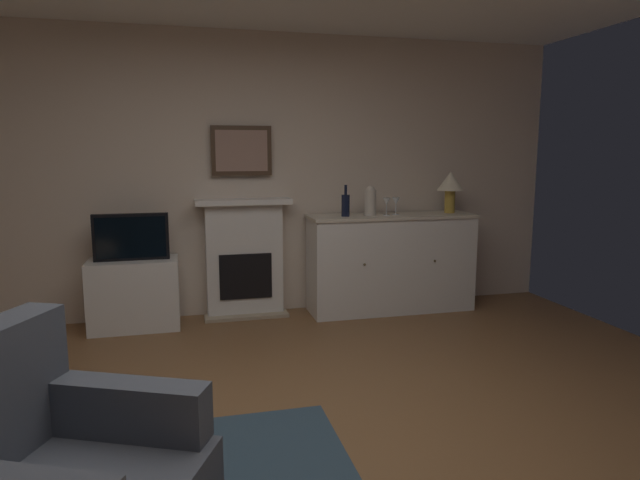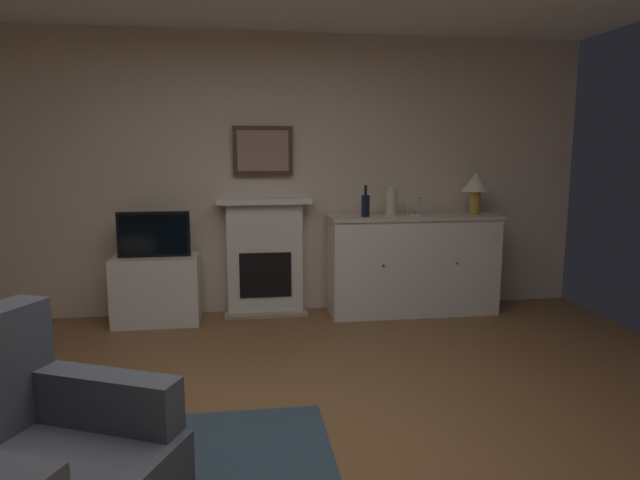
# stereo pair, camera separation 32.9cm
# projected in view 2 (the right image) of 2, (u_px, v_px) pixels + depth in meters

# --- Properties ---
(ground_plane) EXTENTS (6.36, 5.51, 0.10)m
(ground_plane) POSITION_uv_depth(u_px,v_px,m) (279.00, 471.00, 2.75)
(ground_plane) COLOR brown
(ground_plane) RESTS_ON ground
(wall_rear) EXTENTS (6.36, 0.06, 2.60)m
(wall_rear) POSITION_uv_depth(u_px,v_px,m) (257.00, 176.00, 5.20)
(wall_rear) COLOR beige
(wall_rear) RESTS_ON ground_plane
(fireplace_unit) EXTENTS (0.87, 0.30, 1.10)m
(fireplace_unit) POSITION_uv_depth(u_px,v_px,m) (265.00, 257.00, 5.20)
(fireplace_unit) COLOR white
(fireplace_unit) RESTS_ON ground_plane
(framed_picture) EXTENTS (0.55, 0.04, 0.45)m
(framed_picture) POSITION_uv_depth(u_px,v_px,m) (263.00, 151.00, 5.09)
(framed_picture) COLOR #473323
(sideboard_cabinet) EXTENTS (1.60, 0.49, 0.94)m
(sideboard_cabinet) POSITION_uv_depth(u_px,v_px,m) (412.00, 264.00, 5.23)
(sideboard_cabinet) COLOR white
(sideboard_cabinet) RESTS_ON ground_plane
(table_lamp) EXTENTS (0.26, 0.26, 0.40)m
(table_lamp) POSITION_uv_depth(u_px,v_px,m) (476.00, 185.00, 5.20)
(table_lamp) COLOR #B79338
(table_lamp) RESTS_ON sideboard_cabinet
(wine_bottle) EXTENTS (0.08, 0.08, 0.29)m
(wine_bottle) POSITION_uv_depth(u_px,v_px,m) (365.00, 205.00, 5.04)
(wine_bottle) COLOR black
(wine_bottle) RESTS_ON sideboard_cabinet
(wine_glass_left) EXTENTS (0.07, 0.07, 0.16)m
(wine_glass_left) POSITION_uv_depth(u_px,v_px,m) (408.00, 203.00, 5.07)
(wine_glass_left) COLOR silver
(wine_glass_left) RESTS_ON sideboard_cabinet
(wine_glass_center) EXTENTS (0.07, 0.07, 0.16)m
(wine_glass_center) POSITION_uv_depth(u_px,v_px,m) (418.00, 203.00, 5.13)
(wine_glass_center) COLOR silver
(wine_glass_center) RESTS_ON sideboard_cabinet
(vase_decorative) EXTENTS (0.11, 0.11, 0.28)m
(vase_decorative) POSITION_uv_depth(u_px,v_px,m) (391.00, 201.00, 5.06)
(vase_decorative) COLOR beige
(vase_decorative) RESTS_ON sideboard_cabinet
(tv_cabinet) EXTENTS (0.75, 0.42, 0.61)m
(tv_cabinet) POSITION_uv_depth(u_px,v_px,m) (157.00, 290.00, 4.94)
(tv_cabinet) COLOR white
(tv_cabinet) RESTS_ON ground_plane
(tv_set) EXTENTS (0.62, 0.07, 0.40)m
(tv_set) POSITION_uv_depth(u_px,v_px,m) (154.00, 234.00, 4.84)
(tv_set) COLOR black
(tv_set) RESTS_ON tv_cabinet
(armchair) EXTENTS (1.05, 1.03, 0.92)m
(armchair) POSITION_uv_depth(u_px,v_px,m) (25.00, 473.00, 1.98)
(armchair) COLOR #474C56
(armchair) RESTS_ON ground_plane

